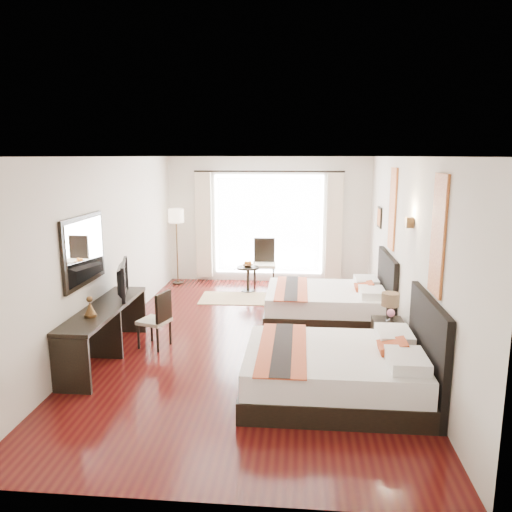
# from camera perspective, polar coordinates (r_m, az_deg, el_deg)

# --- Properties ---
(floor) EXTENTS (4.50, 7.50, 0.01)m
(floor) POSITION_cam_1_polar(r_m,az_deg,el_deg) (7.88, -0.40, -9.56)
(floor) COLOR #3C0A0B
(floor) RESTS_ON ground
(ceiling) EXTENTS (4.50, 7.50, 0.02)m
(ceiling) POSITION_cam_1_polar(r_m,az_deg,el_deg) (7.36, -0.43, 11.21)
(ceiling) COLOR white
(ceiling) RESTS_ON wall_headboard
(wall_headboard) EXTENTS (0.01, 7.50, 2.80)m
(wall_headboard) POSITION_cam_1_polar(r_m,az_deg,el_deg) (7.62, 16.65, 0.22)
(wall_headboard) COLOR silver
(wall_headboard) RESTS_ON floor
(wall_desk) EXTENTS (0.01, 7.50, 2.80)m
(wall_desk) POSITION_cam_1_polar(r_m,az_deg,el_deg) (8.03, -16.58, 0.77)
(wall_desk) COLOR silver
(wall_desk) RESTS_ON floor
(wall_window) EXTENTS (4.50, 0.01, 2.80)m
(wall_window) POSITION_cam_1_polar(r_m,az_deg,el_deg) (11.18, 1.45, 4.12)
(wall_window) COLOR silver
(wall_window) RESTS_ON floor
(wall_entry) EXTENTS (4.50, 0.01, 2.80)m
(wall_entry) POSITION_cam_1_polar(r_m,az_deg,el_deg) (3.91, -5.79, -9.79)
(wall_entry) COLOR silver
(wall_entry) RESTS_ON floor
(window_glass) EXTENTS (2.40, 0.02, 2.20)m
(window_glass) POSITION_cam_1_polar(r_m,az_deg,el_deg) (11.18, 1.44, 3.60)
(window_glass) COLOR white
(window_glass) RESTS_ON wall_window
(sheer_curtain) EXTENTS (2.30, 0.02, 2.10)m
(sheer_curtain) POSITION_cam_1_polar(r_m,az_deg,el_deg) (11.12, 1.42, 3.56)
(sheer_curtain) COLOR white
(sheer_curtain) RESTS_ON wall_window
(drape_left) EXTENTS (0.35, 0.14, 2.35)m
(drape_left) POSITION_cam_1_polar(r_m,az_deg,el_deg) (11.27, -5.98, 3.50)
(drape_left) COLOR beige
(drape_left) RESTS_ON floor
(drape_right) EXTENTS (0.35, 0.14, 2.35)m
(drape_right) POSITION_cam_1_polar(r_m,az_deg,el_deg) (11.09, 8.92, 3.30)
(drape_right) COLOR beige
(drape_right) RESTS_ON floor
(art_panel_near) EXTENTS (0.03, 0.50, 1.35)m
(art_panel_near) POSITION_cam_1_polar(r_m,az_deg,el_deg) (5.86, 20.10, 2.24)
(art_panel_near) COLOR maroon
(art_panel_near) RESTS_ON wall_headboard
(art_panel_far) EXTENTS (0.03, 0.50, 1.35)m
(art_panel_far) POSITION_cam_1_polar(r_m,az_deg,el_deg) (8.59, 15.35, 5.22)
(art_panel_far) COLOR maroon
(art_panel_far) RESTS_ON wall_headboard
(wall_sconce) EXTENTS (0.10, 0.14, 0.14)m
(wall_sconce) POSITION_cam_1_polar(r_m,az_deg,el_deg) (7.11, 17.12, 3.68)
(wall_sconce) COLOR #4B331B
(wall_sconce) RESTS_ON wall_headboard
(mirror_frame) EXTENTS (0.04, 1.25, 0.95)m
(mirror_frame) POSITION_cam_1_polar(r_m,az_deg,el_deg) (7.17, -19.10, 0.62)
(mirror_frame) COLOR black
(mirror_frame) RESTS_ON wall_desk
(mirror_glass) EXTENTS (0.01, 1.12, 0.82)m
(mirror_glass) POSITION_cam_1_polar(r_m,az_deg,el_deg) (7.16, -18.91, 0.62)
(mirror_glass) COLOR white
(mirror_glass) RESTS_ON mirror_frame
(bed_near) EXTENTS (2.17, 1.69, 1.23)m
(bed_near) POSITION_cam_1_polar(r_m,az_deg,el_deg) (6.14, 9.66, -12.73)
(bed_near) COLOR black
(bed_near) RESTS_ON floor
(bed_far) EXTENTS (2.11, 1.64, 1.19)m
(bed_far) POSITION_cam_1_polar(r_m,az_deg,el_deg) (8.79, 8.48, -5.29)
(bed_far) COLOR black
(bed_far) RESTS_ON floor
(nightstand) EXTENTS (0.43, 0.53, 0.51)m
(nightstand) POSITION_cam_1_polar(r_m,az_deg,el_deg) (7.47, 14.84, -9.04)
(nightstand) COLOR black
(nightstand) RESTS_ON floor
(table_lamp) EXTENTS (0.25, 0.25, 0.40)m
(table_lamp) POSITION_cam_1_polar(r_m,az_deg,el_deg) (7.38, 15.10, -5.05)
(table_lamp) COLOR black
(table_lamp) RESTS_ON nightstand
(vase) EXTENTS (0.15, 0.15, 0.12)m
(vase) POSITION_cam_1_polar(r_m,az_deg,el_deg) (7.20, 15.12, -7.23)
(vase) COLOR black
(vase) RESTS_ON nightstand
(console_desk) EXTENTS (0.50, 2.20, 0.76)m
(console_desk) POSITION_cam_1_polar(r_m,az_deg,el_deg) (7.38, -16.86, -8.38)
(console_desk) COLOR black
(console_desk) RESTS_ON floor
(television) EXTENTS (0.37, 0.90, 0.52)m
(television) POSITION_cam_1_polar(r_m,az_deg,el_deg) (7.68, -15.47, -2.57)
(television) COLOR black
(television) RESTS_ON console_desk
(bronze_figurine) EXTENTS (0.21, 0.21, 0.24)m
(bronze_figurine) POSITION_cam_1_polar(r_m,az_deg,el_deg) (6.85, -18.44, -5.64)
(bronze_figurine) COLOR #4B331B
(bronze_figurine) RESTS_ON console_desk
(desk_chair) EXTENTS (0.50, 0.50, 0.86)m
(desk_chair) POSITION_cam_1_polar(r_m,az_deg,el_deg) (7.67, -11.42, -8.28)
(desk_chair) COLOR #BDB291
(desk_chair) RESTS_ON floor
(floor_lamp) EXTENTS (0.34, 0.34, 1.68)m
(floor_lamp) POSITION_cam_1_polar(r_m,az_deg,el_deg) (11.07, -9.11, 4.01)
(floor_lamp) COLOR black
(floor_lamp) RESTS_ON floor
(side_table) EXTENTS (0.46, 0.46, 0.53)m
(side_table) POSITION_cam_1_polar(r_m,az_deg,el_deg) (10.48, -0.92, -2.68)
(side_table) COLOR black
(side_table) RESTS_ON floor
(fruit_bowl) EXTENTS (0.23, 0.23, 0.06)m
(fruit_bowl) POSITION_cam_1_polar(r_m,az_deg,el_deg) (10.42, -0.94, -1.10)
(fruit_bowl) COLOR #483119
(fruit_bowl) RESTS_ON side_table
(window_chair) EXTENTS (0.51, 0.51, 1.05)m
(window_chair) POSITION_cam_1_polar(r_m,az_deg,el_deg) (10.89, 0.94, -1.87)
(window_chair) COLOR #BDB291
(window_chair) RESTS_ON floor
(jute_rug) EXTENTS (1.38, 0.96, 0.01)m
(jute_rug) POSITION_cam_1_polar(r_m,az_deg,el_deg) (10.05, -2.46, -4.84)
(jute_rug) COLOR tan
(jute_rug) RESTS_ON floor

